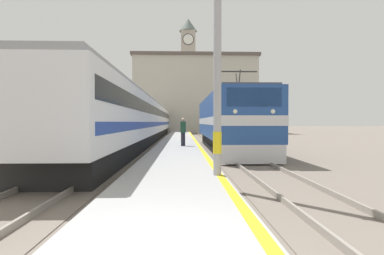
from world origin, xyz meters
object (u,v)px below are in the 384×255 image
Objects in this scene: locomotive_train at (228,122)px; catenary_mast at (221,37)px; passenger_train at (145,120)px; clock_tower at (188,72)px; person_on_platform at (183,131)px.

catenary_mast is at bearing -99.67° from locomotive_train.
passenger_train is 1.82× the size of clock_tower.
catenary_mast is (-1.94, -11.38, 2.34)m from locomotive_train.
catenary_mast is 59.11m from clock_tower.
locomotive_train is at bearing -87.97° from clock_tower.
clock_tower is at bearing 88.47° from person_on_platform.
passenger_train is (-6.63, 9.99, 0.16)m from locomotive_train.
locomotive_train is 0.32× the size of passenger_train.
locomotive_train reaches higher than person_on_platform.
catenary_mast is 10.55m from person_on_platform.
clock_tower is (-1.67, 47.06, 11.21)m from locomotive_train.
locomotive_train is at bearing 23.62° from person_on_platform.
locomotive_train is 48.40m from clock_tower.
person_on_platform is 49.78m from clock_tower.
person_on_platform is (-1.02, 10.09, -2.90)m from catenary_mast.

